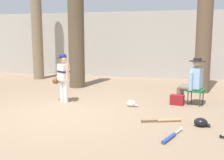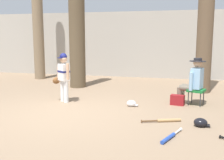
% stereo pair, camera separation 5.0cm
% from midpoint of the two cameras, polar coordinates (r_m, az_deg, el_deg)
% --- Properties ---
extents(ground_plane, '(60.00, 60.00, 0.00)m').
position_cam_midpoint_polar(ground_plane, '(6.27, -9.93, -7.01)').
color(ground_plane, '#897056').
extents(concrete_back_wall, '(18.00, 0.36, 2.79)m').
position_cam_midpoint_polar(concrete_back_wall, '(11.92, 2.19, 7.48)').
color(concrete_back_wall, '#ADA89E').
rests_on(concrete_back_wall, ground).
extents(tree_near_player, '(0.76, 0.76, 4.80)m').
position_cam_midpoint_polar(tree_near_player, '(9.36, -7.26, 10.90)').
color(tree_near_player, brown).
rests_on(tree_near_player, ground).
extents(tree_behind_spectator, '(0.65, 0.65, 5.79)m').
position_cam_midpoint_polar(tree_behind_spectator, '(8.90, 19.41, 14.11)').
color(tree_behind_spectator, brown).
rests_on(tree_behind_spectator, ground).
extents(young_ballplayer, '(0.60, 0.39, 1.31)m').
position_cam_midpoint_polar(young_ballplayer, '(7.26, -10.04, 1.19)').
color(young_ballplayer, white).
rests_on(young_ballplayer, ground).
extents(folding_stool, '(0.51, 0.51, 0.41)m').
position_cam_midpoint_polar(folding_stool, '(7.20, 17.54, -2.22)').
color(folding_stool, '#196B2D').
rests_on(folding_stool, ground).
extents(seated_spectator, '(0.68, 0.53, 1.20)m').
position_cam_midpoint_polar(seated_spectator, '(7.18, 16.89, 0.01)').
color(seated_spectator, '#6B6051').
rests_on(seated_spectator, ground).
extents(handbag_beside_stool, '(0.37, 0.25, 0.26)m').
position_cam_midpoint_polar(handbag_beside_stool, '(7.12, 13.83, -4.12)').
color(handbag_beside_stool, maroon).
rests_on(handbag_beside_stool, ground).
extents(tree_far_left, '(0.66, 0.66, 5.38)m').
position_cam_midpoint_polar(tree_far_left, '(11.58, -15.24, 11.88)').
color(tree_far_left, '#7F6B51').
rests_on(tree_far_left, ground).
extents(bat_wood_tan, '(0.80, 0.35, 0.07)m').
position_cam_midpoint_polar(bat_wood_tan, '(5.70, 11.54, -8.34)').
color(bat_wood_tan, tan).
rests_on(bat_wood_tan, ground).
extents(bat_blue_youth, '(0.35, 0.78, 0.07)m').
position_cam_midpoint_polar(bat_blue_youth, '(4.81, 12.37, -11.68)').
color(bat_blue_youth, '#2347AD').
rests_on(bat_blue_youth, ground).
extents(batting_helmet_black, '(0.31, 0.24, 0.18)m').
position_cam_midpoint_polar(batting_helmet_black, '(5.59, 18.43, -8.53)').
color(batting_helmet_black, black).
rests_on(batting_helmet_black, ground).
extents(batting_helmet_white, '(0.28, 0.22, 0.16)m').
position_cam_midpoint_polar(batting_helmet_white, '(6.83, 4.34, -4.96)').
color(batting_helmet_white, silver).
rests_on(batting_helmet_white, ground).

